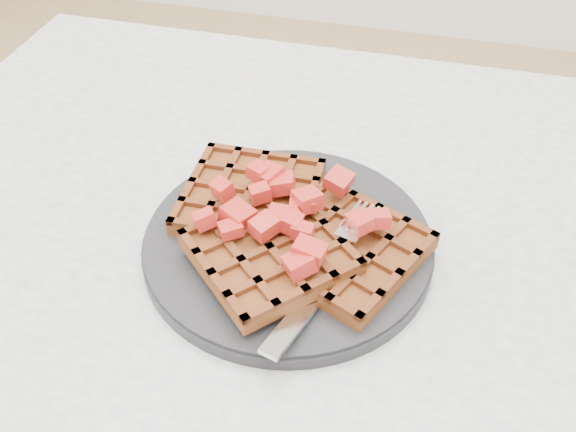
{
  "coord_description": "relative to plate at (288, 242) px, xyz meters",
  "views": [
    {
      "loc": [
        -0.06,
        -0.37,
        1.16
      ],
      "look_at": [
        -0.16,
        0.02,
        0.79
      ],
      "focal_mm": 40.0,
      "sensor_mm": 36.0,
      "label": 1
    }
  ],
  "objects": [
    {
      "name": "fork",
      "position": [
        0.05,
        -0.04,
        0.02
      ],
      "size": [
        0.07,
        0.18,
        0.02
      ],
      "primitive_type": null,
      "rotation": [
        0.0,
        0.0,
        -0.27
      ],
      "color": "silver",
      "rests_on": "plate"
    },
    {
      "name": "table",
      "position": [
        0.16,
        -0.02,
        -0.12
      ],
      "size": [
        1.2,
        0.8,
        0.75
      ],
      "color": "silver",
      "rests_on": "ground"
    },
    {
      "name": "strawberry_pile",
      "position": [
        0.0,
        0.0,
        0.05
      ],
      "size": [
        0.15,
        0.15,
        0.02
      ],
      "primitive_type": null,
      "color": "maroon",
      "rests_on": "waffles"
    },
    {
      "name": "plate",
      "position": [
        0.0,
        0.0,
        0.0
      ],
      "size": [
        0.26,
        0.26,
        0.02
      ],
      "primitive_type": "cylinder",
      "color": "black",
      "rests_on": "table"
    },
    {
      "name": "waffles",
      "position": [
        0.0,
        -0.0,
        0.02
      ],
      "size": [
        0.23,
        0.22,
        0.03
      ],
      "color": "brown",
      "rests_on": "plate"
    }
  ]
}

